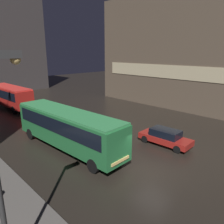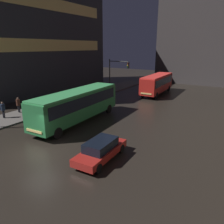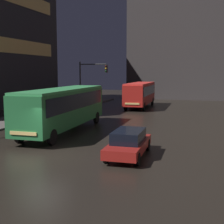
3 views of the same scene
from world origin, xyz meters
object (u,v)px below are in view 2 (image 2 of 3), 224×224
(bus_near, at_px, (78,103))
(car_taxi, at_px, (101,150))
(bus_far, at_px, (157,82))
(pedestrian_mid, at_px, (3,108))
(pedestrian_near, at_px, (18,103))
(traffic_light_main, at_px, (116,71))

(bus_near, height_order, car_taxi, bus_near)
(bus_far, relative_size, pedestrian_mid, 5.49)
(bus_near, distance_m, car_taxi, 8.39)
(pedestrian_mid, bearing_deg, car_taxi, -102.49)
(bus_near, xyz_separation_m, bus_far, (1.81, 17.42, -0.10))
(bus_near, height_order, bus_far, bus_near)
(bus_near, distance_m, bus_far, 17.51)
(pedestrian_near, bearing_deg, traffic_light_main, -41.05)
(pedestrian_near, bearing_deg, bus_near, -102.48)
(traffic_light_main, bearing_deg, bus_far, 43.58)
(bus_near, xyz_separation_m, pedestrian_mid, (-7.30, -3.59, -0.79))
(pedestrian_near, distance_m, pedestrian_mid, 2.21)
(car_taxi, height_order, pedestrian_near, pedestrian_near)
(car_taxi, xyz_separation_m, pedestrian_near, (-14.19, 3.78, 0.50))
(pedestrian_near, relative_size, pedestrian_mid, 1.00)
(pedestrian_near, bearing_deg, car_taxi, -127.81)
(bus_near, relative_size, traffic_light_main, 2.05)
(bus_far, bearing_deg, traffic_light_main, 41.00)
(bus_near, bearing_deg, bus_far, -98.62)
(car_taxi, relative_size, pedestrian_near, 2.59)
(bus_far, height_order, car_taxi, bus_far)
(bus_near, xyz_separation_m, pedestrian_near, (-7.72, -1.42, -0.79))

